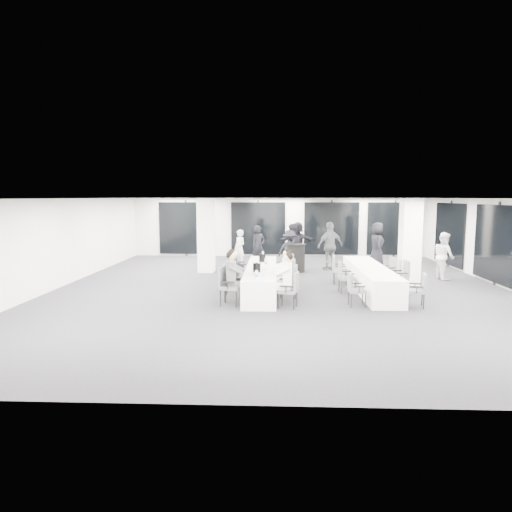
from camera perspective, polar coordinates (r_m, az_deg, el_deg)
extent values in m
cube|color=black|center=(14.23, 3.11, -4.20)|extent=(14.00, 16.00, 0.02)
cube|color=white|center=(13.94, 3.19, 7.23)|extent=(14.00, 16.00, 0.02)
cube|color=beige|center=(15.58, -23.59, 1.44)|extent=(0.02, 16.00, 2.80)
cube|color=beige|center=(21.99, 2.88, 3.61)|extent=(14.00, 0.02, 2.80)
cube|color=beige|center=(6.10, 4.13, -6.34)|extent=(14.00, 0.02, 2.80)
cube|color=black|center=(21.93, 2.88, 3.47)|extent=(13.60, 0.06, 2.50)
cube|color=black|center=(16.62, 27.79, 1.37)|extent=(0.06, 14.00, 2.50)
cube|color=white|center=(17.39, -6.26, 2.57)|extent=(0.60, 0.60, 2.80)
cube|color=white|center=(15.64, 18.69, 1.69)|extent=(0.60, 0.60, 2.80)
cube|color=silver|center=(13.85, 0.66, -2.89)|extent=(0.90, 5.00, 0.75)
cube|color=silver|center=(14.34, 14.05, -2.76)|extent=(0.90, 5.00, 0.75)
cylinder|color=black|center=(17.46, 5.02, -0.26)|extent=(0.68, 0.68, 1.06)
cylinder|color=black|center=(17.39, 5.04, 1.47)|extent=(0.77, 0.77, 0.02)
cube|color=#515459|center=(12.06, -3.17, -3.91)|extent=(0.59, 0.61, 0.09)
cube|color=#515459|center=(12.08, -4.26, -2.49)|extent=(0.17, 0.50, 0.50)
cylinder|color=black|center=(12.38, -3.81, -4.87)|extent=(0.04, 0.04, 0.44)
cylinder|color=black|center=(11.98, -4.47, -5.29)|extent=(0.04, 0.04, 0.44)
cylinder|color=black|center=(12.25, -1.89, -4.98)|extent=(0.04, 0.04, 0.44)
cylinder|color=black|center=(11.85, -2.48, -5.41)|extent=(0.04, 0.04, 0.44)
cube|color=black|center=(12.28, -2.80, -2.83)|extent=(0.37, 0.12, 0.04)
cube|color=black|center=(11.77, -3.58, -3.28)|extent=(0.37, 0.12, 0.04)
cube|color=#515459|center=(12.57, -2.94, -3.48)|extent=(0.54, 0.56, 0.09)
cube|color=#515459|center=(12.52, -4.02, -2.19)|extent=(0.11, 0.49, 0.49)
cylinder|color=black|center=(12.83, -3.90, -4.45)|extent=(0.04, 0.04, 0.44)
cylinder|color=black|center=(12.42, -3.91, -4.85)|extent=(0.04, 0.04, 0.44)
cylinder|color=black|center=(12.84, -1.99, -4.43)|extent=(0.04, 0.04, 0.44)
cylinder|color=black|center=(12.42, -1.94, -4.83)|extent=(0.04, 0.04, 0.44)
cube|color=black|center=(12.80, -2.96, -2.46)|extent=(0.36, 0.08, 0.04)
cube|color=black|center=(12.28, -2.94, -2.88)|extent=(0.36, 0.08, 0.04)
cube|color=#515459|center=(13.53, -2.56, -2.73)|extent=(0.58, 0.59, 0.08)
cube|color=#515459|center=(13.56, -3.49, -1.51)|extent=(0.16, 0.48, 0.48)
cylinder|color=black|center=(13.84, -3.12, -3.59)|extent=(0.04, 0.04, 0.43)
cylinder|color=black|center=(13.45, -3.67, -3.91)|extent=(0.04, 0.04, 0.43)
cylinder|color=black|center=(13.72, -1.46, -3.68)|extent=(0.04, 0.04, 0.43)
cylinder|color=black|center=(13.33, -1.96, -4.01)|extent=(0.04, 0.04, 0.43)
cube|color=black|center=(13.75, -2.24, -1.82)|extent=(0.36, 0.12, 0.04)
cube|color=black|center=(13.26, -2.90, -2.17)|extent=(0.36, 0.12, 0.04)
cube|color=#515459|center=(14.59, -2.20, -2.24)|extent=(0.48, 0.50, 0.07)
cube|color=#515459|center=(14.53, -2.98, -1.31)|extent=(0.12, 0.42, 0.42)
cylinder|color=black|center=(14.79, -2.96, -2.99)|extent=(0.03, 0.03, 0.37)
cylinder|color=black|center=(14.44, -2.84, -3.24)|extent=(0.03, 0.03, 0.37)
cylinder|color=black|center=(14.82, -1.56, -2.96)|extent=(0.03, 0.03, 0.37)
cylinder|color=black|center=(14.47, -1.41, -3.21)|extent=(0.03, 0.03, 0.37)
cube|color=black|center=(14.79, -2.28, -1.51)|extent=(0.31, 0.09, 0.04)
cube|color=black|center=(14.34, -2.12, -1.79)|extent=(0.31, 0.09, 0.04)
cube|color=#515459|center=(15.52, -1.92, -1.52)|extent=(0.53, 0.54, 0.08)
cube|color=#515459|center=(15.46, -2.72, -0.57)|extent=(0.14, 0.46, 0.45)
cylinder|color=black|center=(15.73, -2.70, -2.30)|extent=(0.04, 0.04, 0.40)
cylinder|color=black|center=(15.34, -2.58, -2.54)|extent=(0.04, 0.04, 0.40)
cylinder|color=black|center=(15.77, -1.27, -2.27)|extent=(0.04, 0.04, 0.40)
cylinder|color=black|center=(15.38, -1.11, -2.51)|extent=(0.04, 0.04, 0.40)
cube|color=black|center=(15.73, -2.01, -0.78)|extent=(0.34, 0.10, 0.04)
cube|color=black|center=(15.25, -1.83, -1.05)|extent=(0.34, 0.10, 0.04)
cube|color=#515459|center=(11.80, 4.01, -4.39)|extent=(0.55, 0.56, 0.08)
cube|color=#515459|center=(11.71, 5.06, -3.17)|extent=(0.16, 0.45, 0.45)
cylinder|color=black|center=(11.63, 4.75, -5.79)|extent=(0.04, 0.04, 0.40)
cylinder|color=black|center=(12.00, 5.12, -5.37)|extent=(0.04, 0.04, 0.40)
cylinder|color=black|center=(11.71, 2.86, -5.68)|extent=(0.04, 0.04, 0.40)
cylinder|color=black|center=(12.08, 3.28, -5.27)|extent=(0.04, 0.04, 0.40)
cube|color=black|center=(11.53, 3.77, -3.82)|extent=(0.33, 0.12, 0.04)
cube|color=black|center=(12.00, 4.26, -3.38)|extent=(0.33, 0.12, 0.04)
cube|color=#515459|center=(12.63, 3.91, -3.49)|extent=(0.55, 0.57, 0.08)
cube|color=#515459|center=(12.55, 4.95, -2.27)|extent=(0.14, 0.48, 0.48)
cylinder|color=black|center=(12.45, 4.72, -4.85)|extent=(0.04, 0.04, 0.43)
cylinder|color=black|center=(12.86, 4.94, -4.46)|extent=(0.04, 0.04, 0.43)
cylinder|color=black|center=(12.51, 2.83, -4.78)|extent=(0.04, 0.04, 0.43)
cylinder|color=black|center=(12.91, 3.10, -4.40)|extent=(0.04, 0.04, 0.43)
cube|color=black|center=(12.34, 3.75, -2.91)|extent=(0.35, 0.10, 0.04)
cube|color=black|center=(12.85, 4.07, -2.50)|extent=(0.35, 0.10, 0.04)
cube|color=#515459|center=(13.60, 3.80, -2.66)|extent=(0.50, 0.52, 0.08)
cube|color=#515459|center=(13.56, 4.79, -1.48)|extent=(0.07, 0.49, 0.49)
cylinder|color=black|center=(13.44, 4.69, -3.92)|extent=(0.04, 0.04, 0.43)
cylinder|color=black|center=(13.86, 4.66, -3.57)|extent=(0.04, 0.04, 0.43)
cylinder|color=black|center=(13.44, 2.89, -3.90)|extent=(0.04, 0.04, 0.43)
cylinder|color=black|center=(13.86, 2.91, -3.56)|extent=(0.04, 0.04, 0.43)
cube|color=black|center=(13.31, 3.81, -2.10)|extent=(0.36, 0.05, 0.04)
cube|color=black|center=(13.83, 3.80, -1.74)|extent=(0.36, 0.05, 0.04)
cube|color=#515459|center=(14.39, 3.72, -2.36)|extent=(0.50, 0.51, 0.07)
cube|color=#515459|center=(14.32, 4.52, -1.41)|extent=(0.14, 0.42, 0.42)
cylinder|color=black|center=(14.23, 4.31, -3.40)|extent=(0.03, 0.03, 0.38)
cylinder|color=black|center=(14.58, 4.55, -3.14)|extent=(0.03, 0.03, 0.38)
cylinder|color=black|center=(14.29, 2.86, -3.34)|extent=(0.03, 0.03, 0.38)
cylinder|color=black|center=(14.64, 3.13, -3.08)|extent=(0.03, 0.03, 0.38)
cube|color=black|center=(14.15, 3.56, -1.89)|extent=(0.31, 0.10, 0.04)
cube|color=black|center=(14.59, 3.88, -1.61)|extent=(0.31, 0.10, 0.04)
cube|color=#515459|center=(15.49, 3.63, -1.53)|extent=(0.57, 0.58, 0.08)
cube|color=#515459|center=(15.51, 4.42, -0.52)|extent=(0.17, 0.46, 0.46)
cylinder|color=black|center=(15.40, 4.54, -2.51)|extent=(0.04, 0.04, 0.41)
cylinder|color=black|center=(15.77, 4.12, -2.27)|extent=(0.04, 0.04, 0.41)
cylinder|color=black|center=(15.29, 3.11, -2.57)|extent=(0.04, 0.04, 0.41)
cylinder|color=black|center=(15.67, 2.72, -2.33)|extent=(0.04, 0.04, 0.41)
cube|color=black|center=(15.23, 3.89, -1.04)|extent=(0.34, 0.13, 0.04)
cube|color=black|center=(15.70, 3.38, -0.78)|extent=(0.34, 0.13, 0.04)
cube|color=#515459|center=(12.22, 12.53, -4.28)|extent=(0.43, 0.45, 0.07)
cube|color=#515459|center=(12.13, 11.63, -3.14)|extent=(0.07, 0.42, 0.42)
cylinder|color=black|center=(12.41, 11.50, -5.13)|extent=(0.03, 0.03, 0.38)
cylinder|color=black|center=(12.05, 11.82, -5.51)|extent=(0.03, 0.03, 0.38)
cylinder|color=black|center=(12.48, 13.17, -5.11)|extent=(0.03, 0.03, 0.38)
cylinder|color=black|center=(12.13, 13.53, -5.48)|extent=(0.03, 0.03, 0.38)
cube|color=black|center=(12.41, 12.34, -3.36)|extent=(0.31, 0.04, 0.04)
cube|color=black|center=(11.97, 12.77, -3.77)|extent=(0.31, 0.04, 0.04)
cube|color=#515459|center=(13.86, 11.31, -2.73)|extent=(0.47, 0.49, 0.08)
cube|color=#515459|center=(13.77, 10.45, -1.65)|extent=(0.07, 0.46, 0.46)
cylinder|color=black|center=(14.06, 10.34, -3.57)|extent=(0.04, 0.04, 0.41)
cylinder|color=black|center=(13.67, 10.62, -3.89)|extent=(0.04, 0.04, 0.41)
cylinder|color=black|center=(14.13, 11.93, -3.56)|extent=(0.04, 0.04, 0.41)
cylinder|color=black|center=(13.75, 12.25, -3.87)|extent=(0.04, 0.04, 0.41)
cube|color=black|center=(14.07, 11.14, -1.88)|extent=(0.34, 0.05, 0.04)
cube|color=black|center=(13.59, 11.52, -2.22)|extent=(0.34, 0.05, 0.04)
cube|color=#515459|center=(15.28, 10.47, -1.78)|extent=(0.49, 0.51, 0.08)
cube|color=#515459|center=(15.23, 9.68, -0.77)|extent=(0.10, 0.46, 0.46)
cylinder|color=black|center=(15.50, 9.68, -2.54)|extent=(0.04, 0.04, 0.41)
cylinder|color=black|center=(15.11, 9.74, -2.79)|extent=(0.04, 0.04, 0.41)
cylinder|color=black|center=(15.52, 11.14, -2.55)|extent=(0.04, 0.04, 0.41)
cylinder|color=black|center=(15.14, 11.24, -2.81)|extent=(0.04, 0.04, 0.41)
cube|color=black|center=(15.50, 10.44, -1.02)|extent=(0.34, 0.07, 0.04)
cube|color=black|center=(15.01, 10.54, -1.29)|extent=(0.34, 0.07, 0.04)
cube|color=#515459|center=(12.55, 19.33, -4.18)|extent=(0.51, 0.52, 0.07)
cube|color=#515459|center=(12.53, 20.31, -3.07)|extent=(0.14, 0.43, 0.43)
cylinder|color=black|center=(12.44, 20.22, -5.40)|extent=(0.03, 0.03, 0.38)
cylinder|color=black|center=(12.80, 20.03, -5.04)|extent=(0.03, 0.03, 0.38)
cylinder|color=black|center=(12.40, 18.51, -5.37)|extent=(0.03, 0.03, 0.38)
cylinder|color=black|center=(12.76, 18.36, -5.00)|extent=(0.03, 0.03, 0.38)
cube|color=black|center=(12.29, 19.47, -3.67)|extent=(0.32, 0.10, 0.04)
cube|color=black|center=(12.75, 19.25, -3.28)|extent=(0.32, 0.10, 0.04)
cube|color=#515459|center=(14.14, 17.35, -2.63)|extent=(0.50, 0.52, 0.08)
cube|color=#515459|center=(14.16, 18.29, -1.49)|extent=(0.08, 0.48, 0.48)
cylinder|color=black|center=(14.05, 18.38, -3.79)|extent=(0.04, 0.04, 0.43)
cylinder|color=black|center=(14.44, 17.86, -3.47)|extent=(0.04, 0.04, 0.43)
cylinder|color=black|center=(13.93, 16.75, -3.82)|extent=(0.04, 0.04, 0.43)
cylinder|color=black|center=(14.32, 16.27, -3.50)|extent=(0.04, 0.04, 0.43)
cube|color=black|center=(13.86, 17.70, -2.09)|extent=(0.36, 0.06, 0.04)
cube|color=black|center=(14.36, 17.07, -1.75)|extent=(0.36, 0.06, 0.04)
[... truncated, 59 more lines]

